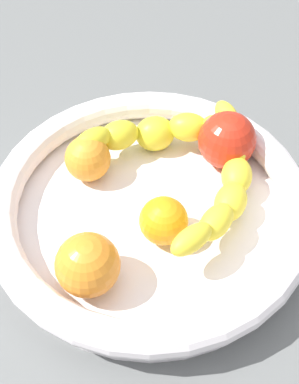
{
  "coord_description": "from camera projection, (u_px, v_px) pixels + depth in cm",
  "views": [
    {
      "loc": [
        -12.83,
        -30.98,
        48.05
      ],
      "look_at": [
        0.0,
        0.0,
        8.31
      ],
      "focal_mm": 45.31,
      "sensor_mm": 36.0,
      "label": 1
    }
  ],
  "objects": [
    {
      "name": "banana_draped_right",
      "position": [
        226.0,
        182.0,
        0.53
      ],
      "size": [
        15.82,
        18.97,
        5.01
      ],
      "color": "yellow",
      "rests_on": "fruit_bowl"
    },
    {
      "name": "orange_mid_left",
      "position": [
        88.0,
        159.0,
        0.56
      ],
      "size": [
        5.33,
        5.33,
        5.33
      ],
      "primitive_type": "sphere",
      "color": "orange",
      "rests_on": "fruit_bowl"
    },
    {
      "name": "orange_front",
      "position": [
        88.0,
        265.0,
        0.46
      ],
      "size": [
        6.31,
        6.31,
        6.31
      ],
      "primitive_type": "sphere",
      "color": "orange",
      "rests_on": "fruit_bowl"
    },
    {
      "name": "banana_draped_left",
      "position": [
        156.0,
        132.0,
        0.58
      ],
      "size": [
        20.25,
        9.27,
        5.5
      ],
      "color": "yellow",
      "rests_on": "fruit_bowl"
    },
    {
      "name": "tomato_red",
      "position": [
        227.0,
        140.0,
        0.57
      ],
      "size": [
        6.81,
        6.81,
        6.81
      ],
      "primitive_type": "sphere",
      "color": "red",
      "rests_on": "fruit_bowl"
    },
    {
      "name": "kitchen_counter",
      "position": [
        150.0,
        229.0,
        0.57
      ],
      "size": [
        120.0,
        120.0,
        3.0
      ],
      "primitive_type": "cube",
      "color": "#5F6160",
      "rests_on": "ground"
    },
    {
      "name": "fruit_bowl",
      "position": [
        150.0,
        206.0,
        0.54
      ],
      "size": [
        35.51,
        35.51,
        5.71
      ],
      "color": "white",
      "rests_on": "kitchen_counter"
    },
    {
      "name": "orange_mid_right",
      "position": [
        160.0,
        222.0,
        0.5
      ],
      "size": [
        5.15,
        5.15,
        5.15
      ],
      "primitive_type": "sphere",
      "color": "orange",
      "rests_on": "fruit_bowl"
    }
  ]
}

